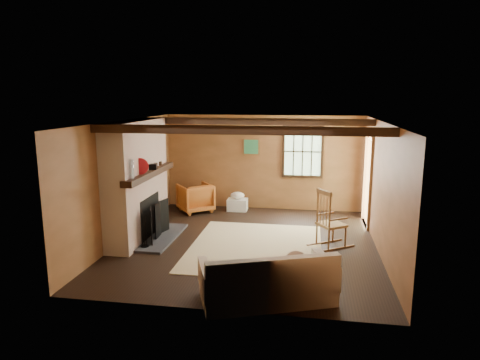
% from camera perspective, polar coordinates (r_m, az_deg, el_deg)
% --- Properties ---
extents(ground, '(5.50, 5.50, 0.00)m').
position_cam_1_polar(ground, '(8.58, 0.95, -8.41)').
color(ground, black).
rests_on(ground, ground).
extents(room_envelope, '(5.02, 5.52, 2.44)m').
position_cam_1_polar(room_envelope, '(8.40, 2.73, 2.67)').
color(room_envelope, '#985C36').
rests_on(room_envelope, ground).
extents(fireplace, '(1.02, 2.30, 2.40)m').
position_cam_1_polar(fireplace, '(8.87, -13.42, -0.66)').
color(fireplace, '#963E3A').
rests_on(fireplace, ground).
extents(rug, '(2.50, 3.00, 0.01)m').
position_cam_1_polar(rug, '(8.37, 2.12, -8.91)').
color(rug, tan).
rests_on(rug, ground).
extents(rocking_chair, '(0.92, 0.82, 1.14)m').
position_cam_1_polar(rocking_chair, '(8.42, 11.87, -5.58)').
color(rocking_chair, tan).
rests_on(rocking_chair, ground).
extents(sofa, '(2.06, 1.44, 0.76)m').
position_cam_1_polar(sofa, '(6.22, 3.82, -13.60)').
color(sofa, white).
rests_on(sofa, ground).
extents(firewood_pile, '(0.66, 0.12, 0.24)m').
position_cam_1_polar(firewood_pile, '(11.15, -6.69, -3.21)').
color(firewood_pile, brown).
rests_on(firewood_pile, ground).
extents(laundry_basket, '(0.51, 0.39, 0.30)m').
position_cam_1_polar(laundry_basket, '(10.90, -0.34, -3.30)').
color(laundry_basket, white).
rests_on(laundry_basket, ground).
extents(basket_pillow, '(0.45, 0.41, 0.18)m').
position_cam_1_polar(basket_pillow, '(10.84, -0.34, -2.07)').
color(basket_pillow, white).
rests_on(basket_pillow, laundry_basket).
extents(armchair, '(1.08, 1.09, 0.71)m').
position_cam_1_polar(armchair, '(10.81, -5.98, -2.36)').
color(armchair, '#BF6026').
rests_on(armchair, ground).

